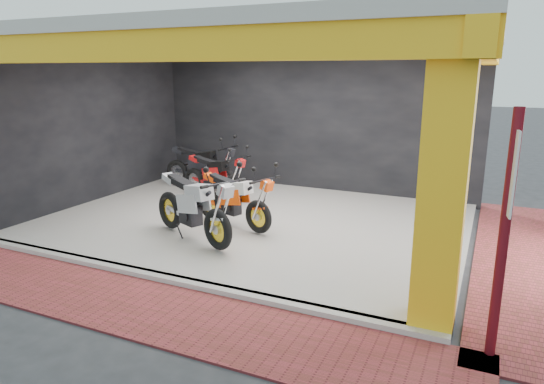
{
  "coord_description": "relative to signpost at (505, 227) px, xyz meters",
  "views": [
    {
      "loc": [
        4.21,
        -6.3,
        2.99
      ],
      "look_at": [
        0.73,
        1.26,
        0.9
      ],
      "focal_mm": 32.0,
      "sensor_mm": 36.0,
      "label": 1
    }
  ],
  "objects": [
    {
      "name": "moto_row_d",
      "position": [
        -6.11,
        4.79,
        -0.69
      ],
      "size": [
        2.22,
        0.94,
        1.32
      ],
      "primitive_type": null,
      "rotation": [
        0.0,
        0.0,
        -0.07
      ],
      "color": "black",
      "rests_on": "showroom_floor"
    },
    {
      "name": "left_wall",
      "position": [
        -8.5,
        3.1,
        0.29
      ],
      "size": [
        0.2,
        6.2,
        3.5
      ],
      "primitive_type": "cube",
      "color": "black",
      "rests_on": "ground"
    },
    {
      "name": "paver_right",
      "position": [
        0.4,
        3.1,
        -1.44
      ],
      "size": [
        1.4,
        7.0,
        0.03
      ],
      "primitive_type": "cube",
      "color": "#9A3236",
      "rests_on": "ground"
    },
    {
      "name": "showroom_floor",
      "position": [
        -4.4,
        3.1,
        -1.41
      ],
      "size": [
        8.0,
        6.0,
        0.1
      ],
      "primitive_type": "cube",
      "color": "silver",
      "rests_on": "ground"
    },
    {
      "name": "floor_kerb",
      "position": [
        -4.4,
        0.08,
        -1.41
      ],
      "size": [
        8.0,
        0.2,
        0.1
      ],
      "primitive_type": "cube",
      "color": "silver",
      "rests_on": "ground"
    },
    {
      "name": "header_beam_front",
      "position": [
        -4.4,
        0.1,
        1.84
      ],
      "size": [
        8.4,
        0.3,
        0.4
      ],
      "primitive_type": "cube",
      "color": "yellow",
      "rests_on": "corner_column"
    },
    {
      "name": "back_wall",
      "position": [
        -4.4,
        6.2,
        0.29
      ],
      "size": [
        8.2,
        0.2,
        3.5
      ],
      "primitive_type": "cube",
      "color": "black",
      "rests_on": "ground"
    },
    {
      "name": "corner_column",
      "position": [
        -0.65,
        0.35,
        0.29
      ],
      "size": [
        0.5,
        0.5,
        3.5
      ],
      "primitive_type": "cube",
      "color": "yellow",
      "rests_on": "ground"
    },
    {
      "name": "header_beam_right",
      "position": [
        -0.4,
        3.1,
        1.84
      ],
      "size": [
        0.3,
        6.4,
        0.4
      ],
      "primitive_type": "cube",
      "color": "yellow",
      "rests_on": "corner_column"
    },
    {
      "name": "ground",
      "position": [
        -4.4,
        1.1,
        -1.46
      ],
      "size": [
        80.0,
        80.0,
        0.0
      ],
      "primitive_type": "plane",
      "color": "#2D2D30",
      "rests_on": "ground"
    },
    {
      "name": "paver_front",
      "position": [
        -4.4,
        -0.7,
        -1.44
      ],
      "size": [
        9.0,
        1.4,
        0.03
      ],
      "primitive_type": "cube",
      "color": "#9A3236",
      "rests_on": "ground"
    },
    {
      "name": "moto_row_b",
      "position": [
        -5.38,
        4.02,
        -0.74
      ],
      "size": [
        2.15,
        1.23,
        1.24
      ],
      "primitive_type": null,
      "rotation": [
        0.0,
        0.0,
        -0.25
      ],
      "color": "#B21313",
      "rests_on": "showroom_floor"
    },
    {
      "name": "signpost",
      "position": [
        0.0,
        0.0,
        0.0
      ],
      "size": [
        0.11,
        0.37,
        2.66
      ],
      "rotation": [
        0.0,
        0.0,
        0.14
      ],
      "color": "maroon",
      "rests_on": "ground"
    },
    {
      "name": "showroom_ceiling",
      "position": [
        -4.4,
        3.1,
        2.14
      ],
      "size": [
        8.4,
        6.4,
        0.2
      ],
      "primitive_type": "cube",
      "color": "beige",
      "rests_on": "corner_column"
    },
    {
      "name": "moto_row_a",
      "position": [
        -4.14,
        1.26,
        -0.65
      ],
      "size": [
        2.47,
        1.71,
        1.42
      ],
      "primitive_type": null,
      "rotation": [
        0.0,
        0.0,
        -0.41
      ],
      "color": "#A1A5A9",
      "rests_on": "showroom_floor"
    },
    {
      "name": "moto_hero",
      "position": [
        -3.91,
        2.3,
        -0.73
      ],
      "size": [
        2.18,
        1.33,
        1.25
      ],
      "primitive_type": null,
      "rotation": [
        0.0,
        0.0,
        -0.3
      ],
      "color": "#FF4A0A",
      "rests_on": "showroom_floor"
    }
  ]
}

